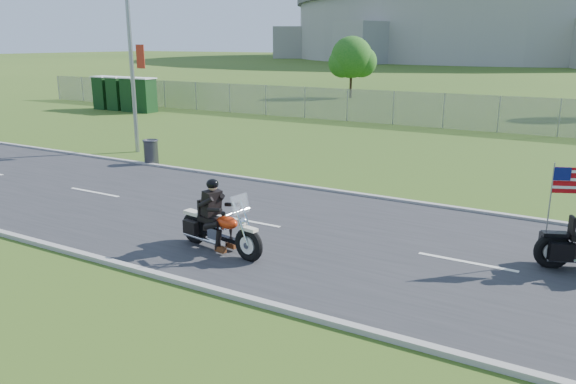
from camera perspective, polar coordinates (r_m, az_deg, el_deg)
The scene contains 14 objects.
ground at distance 14.58m, azimuth 2.21°, elevation -4.30°, with size 420.00×420.00×0.00m, color #2A4716.
road at distance 14.57m, azimuth 2.21°, elevation -4.23°, with size 120.00×8.00×0.04m, color #28282B.
curb_north at distance 18.08m, azimuth 8.25°, elevation -0.43°, with size 120.00×0.18×0.12m, color #9E9B93.
curb_south at distance 11.40m, azimuth -7.54°, elevation -9.88°, with size 120.00×0.18×0.12m, color #9E9B93.
fence at distance 34.35m, azimuth 10.65°, elevation 8.40°, with size 60.00×0.03×2.00m, color gray.
stadium at distance 184.39m, azimuth 22.95°, elevation 17.28°, with size 140.40×140.40×29.20m.
streetlight at distance 26.02m, azimuth -15.50°, elevation 16.32°, with size 0.90×2.46×10.00m.
porta_toilet_a at distance 40.89m, azimuth -14.24°, elevation 9.44°, with size 1.10×1.10×2.30m, color black.
porta_toilet_b at distance 41.87m, azimuth -15.64°, elevation 9.47°, with size 1.10×1.10×2.30m, color black.
porta_toilet_c at distance 42.88m, azimuth -16.97°, elevation 9.50°, with size 1.10×1.10×2.30m, color black.
porta_toilet_d at distance 43.91m, azimuth -18.24°, elevation 9.51°, with size 1.10×1.10×2.30m, color black.
tree_fence_mid at distance 50.52m, azimuth 6.53°, elevation 13.24°, with size 3.96×3.69×5.30m.
motorcycle_lead at distance 13.30m, azimuth -7.02°, elevation -3.80°, with size 2.62×0.92×1.77m.
trash_can at distance 23.34m, azimuth -13.74°, elevation 3.91°, with size 0.57×0.57×0.98m, color #39393E.
Camera 1 is at (6.42, -12.17, 4.83)m, focal length 35.00 mm.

